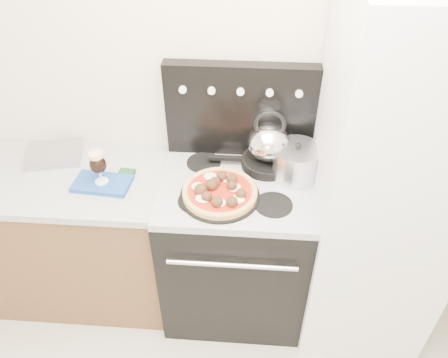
# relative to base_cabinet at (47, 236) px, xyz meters

# --- Properties ---
(room_shell) EXTENTS (3.52, 3.01, 2.52)m
(room_shell) POSITION_rel_base_cabinet_xyz_m (1.02, -0.91, 0.82)
(room_shell) COLOR #B8B4A5
(room_shell) RESTS_ON ground
(base_cabinet) EXTENTS (1.45, 0.60, 0.86)m
(base_cabinet) POSITION_rel_base_cabinet_xyz_m (0.00, 0.00, 0.00)
(base_cabinet) COLOR brown
(base_cabinet) RESTS_ON ground
(countertop) EXTENTS (1.48, 0.63, 0.04)m
(countertop) POSITION_rel_base_cabinet_xyz_m (0.00, 0.00, 0.45)
(countertop) COLOR #AEAEAE
(countertop) RESTS_ON base_cabinet
(stove_body) EXTENTS (0.76, 0.65, 0.88)m
(stove_body) POSITION_rel_base_cabinet_xyz_m (1.10, -0.02, 0.01)
(stove_body) COLOR black
(stove_body) RESTS_ON ground
(cooktop) EXTENTS (0.76, 0.65, 0.04)m
(cooktop) POSITION_rel_base_cabinet_xyz_m (1.10, -0.02, 0.47)
(cooktop) COLOR #ADADB2
(cooktop) RESTS_ON stove_body
(backguard) EXTENTS (0.76, 0.08, 0.50)m
(backguard) POSITION_rel_base_cabinet_xyz_m (1.10, 0.25, 0.74)
(backguard) COLOR black
(backguard) RESTS_ON cooktop
(fridge) EXTENTS (0.64, 0.68, 1.90)m
(fridge) POSITION_rel_base_cabinet_xyz_m (1.80, -0.05, 0.52)
(fridge) COLOR silver
(fridge) RESTS_ON ground
(foil_sheet) EXTENTS (0.32, 0.26, 0.06)m
(foil_sheet) POSITION_rel_base_cabinet_xyz_m (0.12, 0.13, 0.50)
(foil_sheet) COLOR silver
(foil_sheet) RESTS_ON countertop
(oven_mitt) EXTENTS (0.29, 0.18, 0.02)m
(oven_mitt) POSITION_rel_base_cabinet_xyz_m (0.44, -0.07, 0.48)
(oven_mitt) COLOR #1C4599
(oven_mitt) RESTS_ON countertop
(beer_glass) EXTENTS (0.10, 0.10, 0.18)m
(beer_glass) POSITION_rel_base_cabinet_xyz_m (0.44, -0.07, 0.58)
(beer_glass) COLOR black
(beer_glass) RESTS_ON oven_mitt
(pizza_pan) EXTENTS (0.39, 0.39, 0.01)m
(pizza_pan) POSITION_rel_base_cabinet_xyz_m (1.03, -0.13, 0.50)
(pizza_pan) COLOR black
(pizza_pan) RESTS_ON cooktop
(pizza) EXTENTS (0.42, 0.42, 0.05)m
(pizza) POSITION_rel_base_cabinet_xyz_m (1.03, -0.13, 0.53)
(pizza) COLOR #EDC66D
(pizza) RESTS_ON pizza_pan
(skillet) EXTENTS (0.26, 0.26, 0.05)m
(skillet) POSITION_rel_base_cabinet_xyz_m (1.25, 0.12, 0.51)
(skillet) COLOR black
(skillet) RESTS_ON cooktop
(tea_kettle) EXTENTS (0.24, 0.24, 0.23)m
(tea_kettle) POSITION_rel_base_cabinet_xyz_m (1.25, 0.12, 0.65)
(tea_kettle) COLOR white
(tea_kettle) RESTS_ON skillet
(stock_pot) EXTENTS (0.23, 0.23, 0.17)m
(stock_pot) POSITION_rel_base_cabinet_xyz_m (1.39, 0.05, 0.57)
(stock_pot) COLOR silver
(stock_pot) RESTS_ON cooktop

